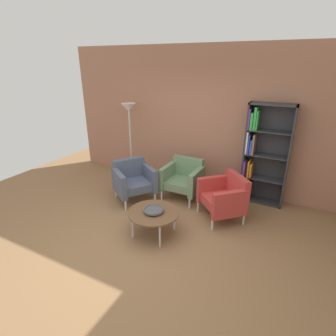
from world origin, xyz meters
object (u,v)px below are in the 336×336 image
(coffee_table_low, at_px, (154,213))
(floor_lamp_torchiere, at_px, (129,117))
(armchair_corner_red, at_px, (183,178))
(bookshelf_tall, at_px, (261,156))
(armchair_spare_guest, at_px, (225,196))
(armchair_by_bookshelf, at_px, (133,180))
(decorative_bowl, at_px, (154,210))

(coffee_table_low, distance_m, floor_lamp_torchiere, 2.54)
(armchair_corner_red, distance_m, floor_lamp_torchiere, 1.82)
(bookshelf_tall, height_order, floor_lamp_torchiere, bookshelf_tall)
(coffee_table_low, distance_m, armchair_spare_guest, 1.29)
(armchair_corner_red, xyz_separation_m, armchair_by_bookshelf, (-0.84, -0.52, 0.00))
(armchair_corner_red, bearing_deg, coffee_table_low, -84.75)
(armchair_corner_red, height_order, floor_lamp_torchiere, floor_lamp_torchiere)
(armchair_corner_red, bearing_deg, decorative_bowl, -84.75)
(bookshelf_tall, xyz_separation_m, armchair_by_bookshelf, (-2.18, -1.08, -0.52))
(armchair_by_bookshelf, bearing_deg, floor_lamp_torchiere, 71.57)
(decorative_bowl, bearing_deg, bookshelf_tall, 57.26)
(decorative_bowl, distance_m, floor_lamp_torchiere, 2.52)
(decorative_bowl, relative_size, armchair_spare_guest, 0.34)
(armchair_spare_guest, relative_size, armchair_by_bookshelf, 1.00)
(armchair_spare_guest, bearing_deg, armchair_corner_red, -155.59)
(bookshelf_tall, height_order, decorative_bowl, bookshelf_tall)
(decorative_bowl, bearing_deg, armchair_spare_guest, 49.53)
(coffee_table_low, bearing_deg, floor_lamp_torchiere, 133.02)
(coffee_table_low, height_order, armchair_spare_guest, armchair_spare_guest)
(bookshelf_tall, height_order, armchair_corner_red, bookshelf_tall)
(decorative_bowl, relative_size, armchair_by_bookshelf, 0.34)
(armchair_spare_guest, bearing_deg, coffee_table_low, -84.46)
(armchair_corner_red, xyz_separation_m, floor_lamp_torchiere, (-1.46, 0.33, 1.03))
(armchair_by_bookshelf, bearing_deg, bookshelf_tall, -28.48)
(armchair_spare_guest, bearing_deg, floor_lamp_torchiere, -150.19)
(decorative_bowl, bearing_deg, armchair_corner_red, 94.57)
(armchair_by_bookshelf, distance_m, floor_lamp_torchiere, 1.48)
(armchair_spare_guest, bearing_deg, armchair_by_bookshelf, -129.29)
(coffee_table_low, relative_size, floor_lamp_torchiere, 0.46)
(bookshelf_tall, height_order, armchair_spare_guest, bookshelf_tall)
(bookshelf_tall, bearing_deg, armchair_corner_red, -157.45)
(armchair_corner_red, distance_m, armchair_by_bookshelf, 0.99)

